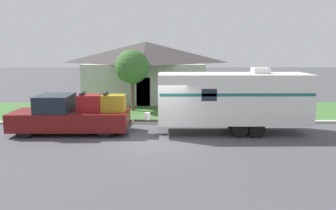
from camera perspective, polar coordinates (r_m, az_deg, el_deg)
name	(u,v)px	position (r m, az deg, el deg)	size (l,w,h in m)	color
ground_plane	(160,142)	(14.73, -1.48, -6.51)	(120.00, 120.00, 0.00)	#47474C
curb_strip	(160,122)	(18.34, -1.32, -3.02)	(80.00, 0.30, 0.14)	beige
lawn_strip	(161,111)	(21.93, -1.22, -1.05)	(80.00, 7.00, 0.03)	#3D6B33
house_across_street	(146,69)	(27.36, -3.87, 6.20)	(9.73, 8.24, 4.71)	#B2B2A8
pickup_truck	(72,116)	(16.81, -16.41, -1.77)	(5.78, 2.09, 2.03)	black
travel_trailer	(233,98)	(16.38, 11.22, 1.20)	(8.55, 2.24, 3.22)	black
mailbox	(163,105)	(18.74, -0.93, 0.06)	(0.48, 0.20, 1.26)	brown
tree_in_yard	(132,67)	(21.87, -6.28, 6.62)	(2.26, 2.26, 4.10)	brown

